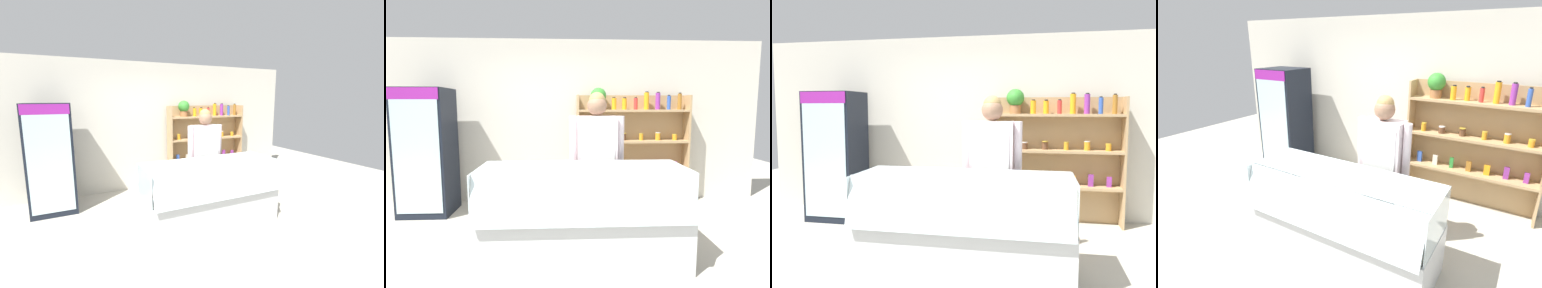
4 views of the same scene
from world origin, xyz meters
TOP-DOWN VIEW (x-y plane):
  - ground_plane at (0.00, 0.00)m, footprint 12.00×12.00m
  - back_wall at (0.00, 2.08)m, footprint 6.80×0.10m
  - drinks_fridge at (-1.99, 1.48)m, footprint 0.72×0.65m
  - shelving_unit at (1.13, 1.85)m, footprint 1.83×0.29m
  - deli_display_case at (0.23, -0.07)m, footprint 2.08×0.81m
  - shop_clerk at (0.44, 0.49)m, footprint 0.65×0.25m

SIDE VIEW (x-z plane):
  - ground_plane at x=0.00m, z-range 0.00..0.00m
  - deli_display_case at x=0.23m, z-range -0.19..0.82m
  - drinks_fridge at x=-1.99m, z-range 0.00..1.87m
  - shelving_unit at x=1.13m, z-range 0.11..2.01m
  - shop_clerk at x=0.44m, z-range 0.18..1.95m
  - back_wall at x=0.00m, z-range 0.00..2.70m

